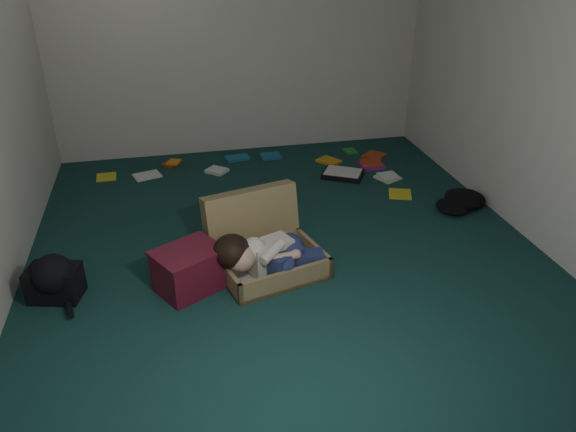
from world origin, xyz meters
name	(u,v)px	position (x,y,z in m)	size (l,w,h in m)	color
floor	(284,246)	(0.00, 0.00, 0.00)	(4.50, 4.50, 0.00)	#143936
wall_back	(238,33)	(0.00, 2.25, 1.30)	(4.50, 4.50, 0.00)	silver
wall_front	(416,247)	(0.00, -2.25, 1.30)	(4.50, 4.50, 0.00)	silver
wall_right	(536,73)	(2.00, 0.00, 1.30)	(4.50, 4.50, 0.00)	silver
suitcase	(263,246)	(-0.22, -0.24, 0.16)	(0.91, 0.89, 0.55)	olive
person	(267,254)	(-0.22, -0.43, 0.21)	(0.83, 0.42, 0.34)	beige
maroon_bin	(189,270)	(-0.78, -0.44, 0.16)	(0.58, 0.54, 0.32)	#5B1224
backpack	(54,282)	(-1.70, -0.34, 0.13)	(0.43, 0.34, 0.26)	black
clothing_pile	(457,200)	(1.70, 0.33, 0.07)	(0.45, 0.37, 0.14)	black
paper_tray	(343,174)	(0.89, 1.24, 0.03)	(0.50, 0.46, 0.06)	black
book_scatter	(281,167)	(0.31, 1.61, 0.01)	(3.14, 1.51, 0.02)	yellow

